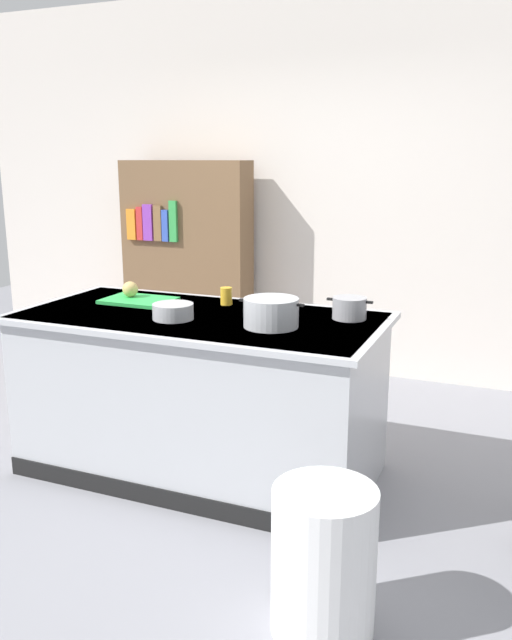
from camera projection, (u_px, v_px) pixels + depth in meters
The scene contains 11 objects.
ground_plane at pixel (202, 469), 3.73m from camera, with size 10.00×10.00×0.00m, color gray.
back_wall at pixel (318, 186), 5.26m from camera, with size 6.40×0.12×3.00m, color silver.
counter_island at pixel (200, 392), 3.62m from camera, with size 1.98×0.98×0.90m.
cutting_board at pixel (139, 300), 3.83m from camera, with size 0.40×0.28×0.02m, color green.
onion at pixel (130, 289), 3.86m from camera, with size 0.09×0.09×0.09m, color tan.
stock_pot at pixel (271, 312), 3.25m from camera, with size 0.34×0.27×0.15m.
sauce_pan at pixel (349, 308), 3.42m from camera, with size 0.24×0.18×0.11m.
mixing_bowl at pixel (173, 311), 3.42m from camera, with size 0.21×0.21×0.08m, color #B7BABF.
juice_cup at pixel (226, 296), 3.75m from camera, with size 0.07×0.07×0.10m, color yellow.
trash_bin at pixel (324, 561), 2.40m from camera, with size 0.38×0.38×0.57m, color white.
bookshelf at pixel (187, 264), 5.53m from camera, with size 1.10×0.31×1.70m.
Camera 1 is at (1.59, -3.04, 1.72)m, focal length 36.89 mm.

